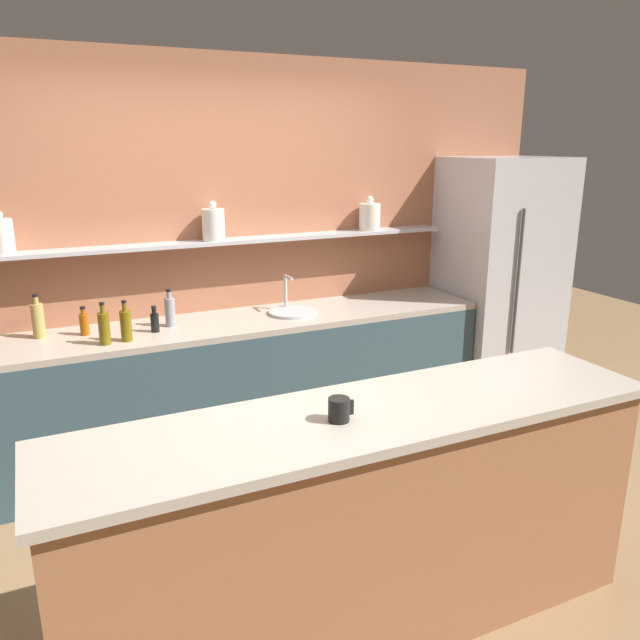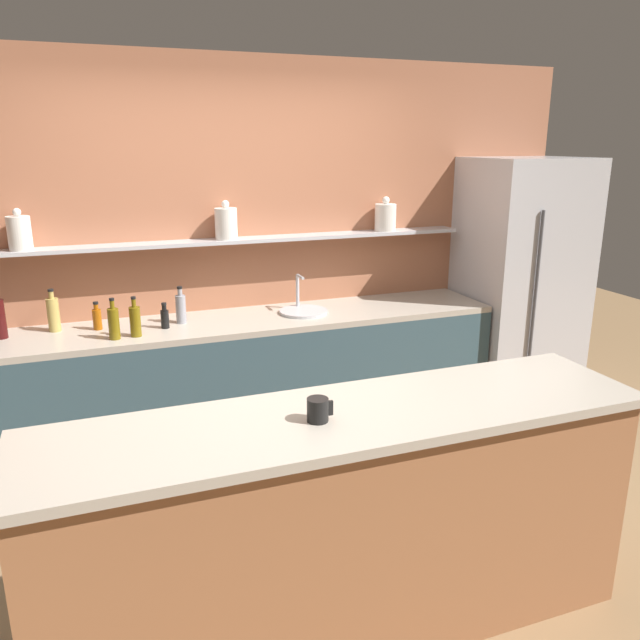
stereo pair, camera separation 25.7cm
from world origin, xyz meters
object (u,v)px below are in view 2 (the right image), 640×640
Objects in this scene: bottle_spirit_0 at (53,314)px; bottle_spirit_5 at (181,308)px; bottle_oil_2 at (114,323)px; bottle_sauce_3 at (165,318)px; bottle_oil_6 at (135,321)px; coffee_mug at (318,410)px; sink_fixture at (303,310)px; refrigerator at (519,287)px; bottle_sauce_1 at (97,318)px.

bottle_spirit_5 is at bearing -6.61° from bottle_spirit_0.
bottle_oil_2 is at bearing -41.56° from bottle_spirit_0.
bottle_sauce_3 is 0.22m from bottle_oil_6.
bottle_oil_6 is (0.46, -0.29, -0.01)m from bottle_spirit_0.
bottle_spirit_0 is 0.67m from bottle_sauce_3.
bottle_oil_2 is 2.42× the size of coffee_mug.
bottle_oil_2 is 1.04× the size of bottle_spirit_5.
sink_fixture is 1.35× the size of bottle_oil_6.
refrigerator is at bearing 2.32° from bottle_oil_2.
bottle_oil_2 is at bearing -153.34° from bottle_spirit_5.
bottle_spirit_0 reaches higher than bottle_sauce_1.
bottle_spirit_0 is at bearing 173.39° from bottle_spirit_5.
sink_fixture reaches higher than coffee_mug.
bottle_sauce_1 is at bearing 163.87° from bottle_sauce_3.
refrigerator reaches higher than bottle_oil_6.
bottle_spirit_0 is at bearing 176.92° from refrigerator.
coffee_mug is (0.75, -1.92, 0.07)m from bottle_sauce_1.
bottle_spirit_0 is 0.76m from bottle_spirit_5.
bottle_oil_2 reaches higher than bottle_sauce_1.
refrigerator is 7.76× the size of bottle_oil_2.
sink_fixture reaches higher than bottle_sauce_3.
bottle_oil_2 is 1.53× the size of bottle_sauce_3.
bottle_sauce_1 is (-1.33, 0.07, 0.05)m from sink_fixture.
sink_fixture is 1.94m from coffee_mug.
bottle_sauce_1 is 0.31m from bottle_oil_6.
bottle_sauce_1 is at bearing 176.84° from sink_fixture.
bottle_spirit_5 is at bearing 33.63° from bottle_oil_6.
bottle_sauce_1 is 0.41m from bottle_sauce_3.
bottle_spirit_0 is 0.26m from bottle_sauce_1.
bottle_oil_6 is at bearing 6.01° from bottle_oil_2.
bottle_spirit_0 is at bearing 165.07° from bottle_sauce_3.
bottle_spirit_0 is 1.09× the size of bottle_oil_6.
sink_fixture is 1.13m from bottle_oil_6.
bottle_oil_6 reaches higher than bottle_sauce_1.
coffee_mug is (0.54, -1.69, 0.05)m from bottle_oil_6.
sink_fixture is at bearing 2.57° from bottle_sauce_3.
bottle_sauce_1 is 2.06m from coffee_mug.
sink_fixture is at bearing -3.16° from bottle_sauce_1.
bottle_spirit_5 is at bearing 36.66° from bottle_sauce_3.
bottle_spirit_0 reaches higher than bottle_sauce_3.
bottle_oil_2 is 1.80m from coffee_mug.
coffee_mug is at bearing -68.64° from bottle_sauce_1.
refrigerator is at bearing -3.08° from bottle_spirit_0.
refrigerator reaches higher than bottle_sauce_1.
bottle_sauce_3 is at bearing -14.93° from bottle_spirit_0.
sink_fixture is at bearing 72.69° from coffee_mug.
sink_fixture is 0.82m from bottle_spirit_5.
bottle_oil_6 is 1.78m from coffee_mug.
bottle_oil_6 is (-1.12, -0.16, 0.08)m from sink_fixture.
bottle_oil_2 is at bearing -69.79° from bottle_sauce_1.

